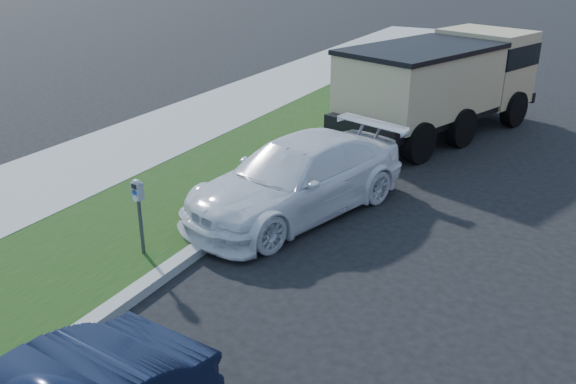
% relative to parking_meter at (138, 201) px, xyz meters
% --- Properties ---
extents(ground, '(120.00, 120.00, 0.00)m').
position_rel_parking_meter_xyz_m(ground, '(3.22, 0.41, -1.02)').
color(ground, black).
rests_on(ground, ground).
extents(streetside, '(6.12, 50.00, 0.15)m').
position_rel_parking_meter_xyz_m(streetside, '(-2.35, 2.41, -0.95)').
color(streetside, gray).
rests_on(streetside, ground).
extents(parking_meter, '(0.19, 0.14, 1.25)m').
position_rel_parking_meter_xyz_m(parking_meter, '(0.00, 0.00, 0.00)').
color(parking_meter, '#3F4247').
rests_on(parking_meter, ground).
extents(white_wagon, '(3.16, 5.02, 1.35)m').
position_rel_parking_meter_xyz_m(white_wagon, '(1.29, 2.83, -0.34)').
color(white_wagon, white).
rests_on(white_wagon, ground).
extents(dump_truck, '(4.14, 6.55, 2.41)m').
position_rel_parking_meter_xyz_m(dump_truck, '(2.23, 9.15, 0.34)').
color(dump_truck, black).
rests_on(dump_truck, ground).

